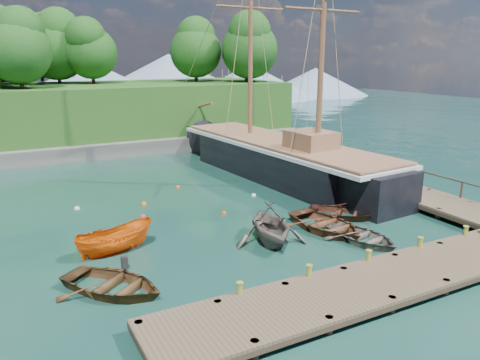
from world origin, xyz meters
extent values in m
plane|color=#14372B|center=(0.00, 0.00, 0.00)|extent=(160.00, 160.00, 0.00)
cube|color=brown|center=(2.00, -6.50, 0.54)|extent=(20.00, 3.20, 0.12)
cube|color=#32271C|center=(2.00, -6.50, 0.38)|extent=(20.00, 3.20, 0.20)
cylinder|color=#32271C|center=(-7.70, -5.20, 0.05)|extent=(0.28, 0.28, 1.10)
cube|color=brown|center=(11.50, 7.00, 0.54)|extent=(3.20, 24.00, 0.12)
cube|color=#32271C|center=(11.50, 7.00, 0.38)|extent=(3.20, 24.00, 0.20)
cylinder|color=#32271C|center=(10.20, 18.70, 0.05)|extent=(0.28, 0.28, 1.10)
cylinder|color=#32271C|center=(12.80, 18.70, 0.05)|extent=(0.28, 0.28, 1.10)
cylinder|color=olive|center=(-4.00, -5.10, 0.00)|extent=(0.26, 0.26, 0.45)
cylinder|color=olive|center=(-1.00, -5.10, 0.00)|extent=(0.26, 0.26, 0.45)
cylinder|color=olive|center=(2.00, -5.10, 0.00)|extent=(0.26, 0.26, 0.45)
cylinder|color=olive|center=(5.00, -5.10, 0.00)|extent=(0.26, 0.26, 0.45)
cylinder|color=olive|center=(8.00, -5.10, 0.00)|extent=(0.26, 0.26, 0.45)
imported|color=#4D341A|center=(-7.73, -1.77, 0.00)|extent=(5.07, 5.27, 0.89)
imported|color=#685B53|center=(0.15, -0.35, 0.00)|extent=(4.40, 4.80, 2.13)
imported|color=#53311D|center=(3.50, -0.38, 0.00)|extent=(3.79, 4.97, 0.96)
imported|color=#585249|center=(4.14, -2.39, 0.00)|extent=(3.32, 4.23, 0.80)
imported|color=#4E2418|center=(5.68, 0.83, 0.00)|extent=(4.68, 4.75, 0.81)
imported|color=orange|center=(-6.75, 1.95, 0.00)|extent=(3.91, 2.05, 1.44)
imported|color=white|center=(10.00, 2.09, 0.00)|extent=(1.84, 4.75, 1.82)
cube|color=black|center=(7.47, 10.27, 0.83)|extent=(6.36, 16.14, 3.28)
cube|color=black|center=(6.66, 20.39, 0.83)|extent=(3.20, 5.17, 2.95)
cube|color=black|center=(8.18, 1.27, 0.83)|extent=(3.90, 4.33, 3.12)
cube|color=silver|center=(7.47, 10.27, 2.42)|extent=(6.80, 21.09, 0.25)
cube|color=brown|center=(7.47, 10.27, 2.67)|extent=(6.31, 20.61, 0.12)
cube|color=brown|center=(7.74, 6.90, 3.27)|extent=(2.79, 3.19, 1.20)
cylinder|color=brown|center=(6.38, 24.00, 3.87)|extent=(0.78, 6.89, 1.69)
cylinder|color=brown|center=(7.15, 14.32, 11.38)|extent=(0.36, 0.36, 17.43)
cylinder|color=brown|center=(7.79, 6.22, 10.68)|extent=(0.36, 0.36, 16.03)
cylinder|color=#8C7A59|center=(6.64, 20.65, 11.61)|extent=(1.00, 12.01, 10.12)
sphere|color=silver|center=(-6.26, 4.28, 0.00)|extent=(0.30, 0.30, 0.30)
sphere|color=red|center=(-4.25, 6.03, 0.00)|extent=(0.34, 0.34, 0.34)
sphere|color=#DB4800|center=(0.03, 4.54, 0.00)|extent=(0.28, 0.28, 0.28)
sphere|color=white|center=(3.26, 6.77, 0.00)|extent=(0.31, 0.31, 0.31)
sphere|color=orange|center=(-3.56, 8.25, 0.00)|extent=(0.37, 0.37, 0.37)
sphere|color=#F74510|center=(-0.39, 10.89, 0.00)|extent=(0.31, 0.31, 0.31)
sphere|color=silver|center=(-7.30, 9.28, 0.00)|extent=(0.35, 0.35, 0.35)
cube|color=#474744|center=(-8.00, 24.00, 0.60)|extent=(50.00, 4.00, 1.40)
cube|color=#275219|center=(-8.00, 30.00, 3.00)|extent=(50.00, 14.00, 6.00)
cylinder|color=#382616|center=(13.91, 26.65, 6.70)|extent=(0.36, 0.36, 1.40)
sphere|color=#1A4111|center=(13.91, 26.65, 9.30)|extent=(6.00, 6.00, 6.00)
cylinder|color=#382616|center=(-1.61, 31.21, 6.70)|extent=(0.36, 0.36, 1.40)
sphere|color=#1A4111|center=(-1.61, 31.21, 9.00)|extent=(5.13, 5.13, 5.13)
cylinder|color=#382616|center=(-4.58, 33.35, 6.70)|extent=(0.36, 0.36, 1.40)
sphere|color=#1A4111|center=(-4.58, 33.35, 9.32)|extent=(6.05, 6.05, 6.05)
cylinder|color=#382616|center=(14.09, 27.65, 6.70)|extent=(0.36, 0.36, 1.40)
sphere|color=#1A4111|center=(14.09, 27.65, 8.87)|extent=(4.77, 4.77, 4.77)
cylinder|color=#382616|center=(-8.51, 26.55, 6.70)|extent=(0.36, 0.36, 1.40)
sphere|color=#1A4111|center=(-8.51, 26.55, 9.11)|extent=(5.47, 5.47, 5.47)
cylinder|color=#382616|center=(9.27, 30.39, 6.70)|extent=(0.36, 0.36, 1.40)
sphere|color=#1A4111|center=(9.27, 30.39, 9.14)|extent=(5.55, 5.55, 5.55)
cylinder|color=#382616|center=(-5.73, 38.37, 6.70)|extent=(0.36, 0.36, 1.40)
sphere|color=#1A4111|center=(-5.73, 38.37, 9.26)|extent=(5.89, 5.89, 5.89)
cone|color=#728CA5|center=(20.00, 70.00, 4.50)|extent=(36.00, 36.00, 9.00)
cone|color=#728CA5|center=(38.00, 70.00, 3.50)|extent=(28.00, 28.00, 7.00)
cone|color=#728CA5|center=(5.00, 70.00, 4.00)|extent=(32.00, 32.00, 8.00)
cone|color=#728CA5|center=(55.00, 70.00, 3.00)|extent=(24.00, 24.00, 6.00)
camera|label=1|loc=(-10.99, -18.35, 8.78)|focal=35.00mm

